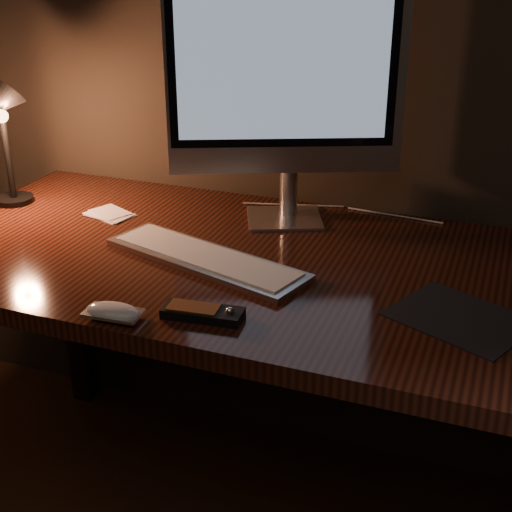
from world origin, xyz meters
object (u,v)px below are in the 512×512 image
(monitor, at_px, (286,81))
(desk_lamp, at_px, (2,120))
(mouse, at_px, (113,314))
(desk, at_px, (280,300))
(media_remote, at_px, (203,312))
(keyboard, at_px, (206,258))

(monitor, bearing_deg, desk_lamp, 169.30)
(mouse, distance_m, desk_lamp, 0.71)
(desk, height_order, media_remote, media_remote)
(desk, height_order, keyboard, keyboard)
(media_remote, bearing_deg, keyboard, 107.49)
(monitor, relative_size, media_remote, 3.72)
(desk, relative_size, mouse, 15.35)
(desk_lamp, bearing_deg, keyboard, -16.25)
(mouse, bearing_deg, keyboard, 75.28)
(desk, xyz_separation_m, desk_lamp, (-0.72, 0.01, 0.35))
(keyboard, height_order, mouse, mouse)
(monitor, height_order, desk_lamp, monitor)
(monitor, distance_m, mouse, 0.66)
(desk, distance_m, desk_lamp, 0.80)
(keyboard, height_order, desk_lamp, desk_lamp)
(desk, height_order, desk_lamp, desk_lamp)
(keyboard, xyz_separation_m, desk_lamp, (-0.59, 0.13, 0.21))
(media_remote, bearing_deg, monitor, 86.11)
(monitor, xyz_separation_m, desk_lamp, (-0.67, -0.15, -0.11))
(desk, relative_size, media_remote, 10.56)
(media_remote, relative_size, desk_lamp, 0.46)
(monitor, distance_m, keyboard, 0.44)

